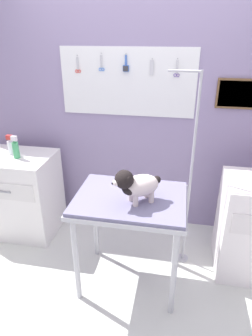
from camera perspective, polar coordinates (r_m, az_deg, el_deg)
name	(u,v)px	position (r m, az deg, el deg)	size (l,w,h in m)	color
ground	(113,308)	(2.60, -2.51, -25.61)	(4.40, 4.00, 0.04)	silver
rear_wall_panel	(140,121)	(3.02, 2.65, 9.14)	(4.00, 0.11, 2.30)	#8F80A6
grooming_table	(130,207)	(2.30, 0.81, -7.60)	(0.87, 0.65, 0.84)	#B7B7BC
grooming_arm	(189,184)	(2.54, 12.13, -3.06)	(0.30, 0.11, 1.74)	#B7B7BC
dog	(136,185)	(2.11, 1.99, -3.26)	(0.36, 0.30, 0.28)	silver
counter_left	(18,194)	(3.30, -20.26, -4.70)	(0.80, 0.58, 0.87)	white
pump_bottle_white	(16,149)	(3.01, -20.64, 3.53)	(0.06, 0.06, 0.22)	#40A162
shampoo_bottle	(11,146)	(3.13, -21.48, 3.97)	(0.06, 0.06, 0.20)	white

